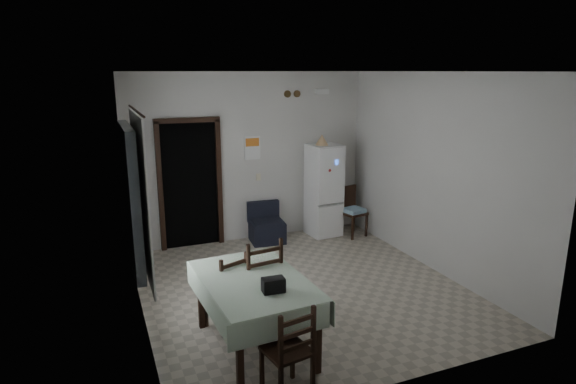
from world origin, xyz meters
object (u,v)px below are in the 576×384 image
at_px(dining_chair_near_head, 287,349).
at_px(dining_chair_far_right, 258,281).
at_px(dining_table, 254,314).
at_px(corner_chair, 354,212).
at_px(fridge, 324,190).
at_px(dining_chair_far_left, 226,290).
at_px(navy_seat, 267,223).

bearing_deg(dining_chair_near_head, dining_chair_far_right, -107.29).
distance_m(dining_table, dining_chair_near_head, 0.84).
distance_m(corner_chair, dining_chair_far_right, 3.49).
relative_size(fridge, corner_chair, 1.84).
height_order(dining_chair_far_right, dining_chair_near_head, dining_chair_far_right).
bearing_deg(dining_chair_far_right, dining_chair_far_left, -18.72).
relative_size(navy_seat, dining_chair_far_right, 0.63).
relative_size(dining_chair_far_left, dining_chair_far_right, 0.85).
distance_m(dining_chair_far_left, dining_chair_far_right, 0.38).
xyz_separation_m(navy_seat, dining_chair_far_left, (-1.42, -2.54, 0.12)).
xyz_separation_m(fridge, dining_chair_far_left, (-2.51, -2.54, -0.36)).
distance_m(corner_chair, dining_table, 3.96).
relative_size(corner_chair, dining_chair_far_left, 0.96).
bearing_deg(dining_chair_far_right, dining_chair_near_head, 75.82).
bearing_deg(dining_table, corner_chair, 42.00).
height_order(fridge, dining_chair_near_head, fridge).
xyz_separation_m(navy_seat, corner_chair, (1.55, -0.29, 0.11)).
xyz_separation_m(fridge, dining_chair_near_head, (-2.31, -3.92, -0.36)).
height_order(corner_chair, dining_chair_far_right, dining_chair_far_right).
bearing_deg(navy_seat, dining_chair_far_right, -106.62).
height_order(dining_chair_far_left, dining_chair_far_right, dining_chair_far_right).
relative_size(dining_chair_far_left, dining_chair_near_head, 1.01).
height_order(corner_chair, dining_table, corner_chair).
bearing_deg(dining_chair_far_right, corner_chair, -145.31).
height_order(fridge, navy_seat, fridge).
bearing_deg(corner_chair, fridge, 134.65).
distance_m(navy_seat, dining_chair_far_right, 2.83).
distance_m(fridge, dining_chair_far_right, 3.39).
xyz_separation_m(dining_chair_far_right, dining_chair_near_head, (-0.16, -1.31, -0.09)).
xyz_separation_m(fridge, corner_chair, (0.46, -0.29, -0.38)).
bearing_deg(navy_seat, dining_table, -106.72).
xyz_separation_m(navy_seat, dining_table, (-1.26, -3.09, 0.06)).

